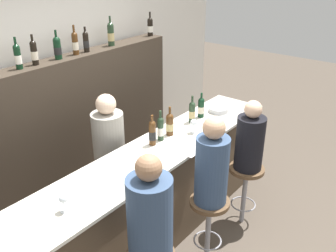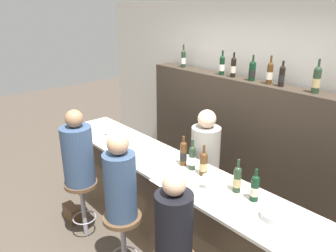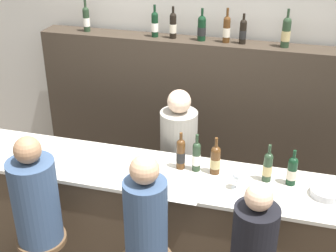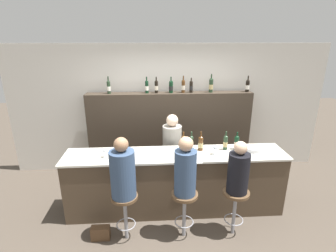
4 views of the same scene
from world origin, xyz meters
name	(u,v)px [view 2 (image 2 of 4)]	position (x,y,z in m)	size (l,w,h in m)	color
wall_back	(258,107)	(0.00, 1.84, 1.30)	(6.40, 0.05, 2.60)	beige
bar_counter	(167,205)	(0.00, 0.29, 0.50)	(3.44, 0.63, 1.00)	#473828
back_bar_cabinet	(244,144)	(0.00, 1.61, 0.84)	(3.23, 0.28, 1.68)	#382D23
wine_bottle_counter_0	(183,153)	(0.13, 0.40, 1.14)	(0.07, 0.07, 0.31)	#4C2D14
wine_bottle_counter_1	(192,158)	(0.25, 0.40, 1.13)	(0.07, 0.07, 0.32)	#233823
wine_bottle_counter_2	(203,163)	(0.40, 0.40, 1.13)	(0.08, 0.08, 0.31)	#4C2D14
wine_bottle_counter_3	(237,179)	(0.80, 0.40, 1.13)	(0.07, 0.07, 0.31)	#233823
wine_bottle_counter_4	(255,188)	(0.98, 0.40, 1.12)	(0.07, 0.07, 0.29)	black
wine_bottle_backbar_0	(183,58)	(-1.16, 1.61, 1.81)	(0.07, 0.07, 0.33)	#233823
wine_bottle_backbar_1	(222,65)	(-0.44, 1.61, 1.81)	(0.07, 0.07, 0.31)	black
wine_bottle_backbar_2	(233,67)	(-0.26, 1.61, 1.81)	(0.07, 0.07, 0.31)	black
wine_bottle_backbar_3	(252,71)	(0.02, 1.61, 1.81)	(0.08, 0.08, 0.31)	black
wine_bottle_backbar_4	(270,73)	(0.26, 1.61, 1.81)	(0.07, 0.07, 0.32)	#4C2D14
wine_bottle_backbar_5	(282,76)	(0.41, 1.61, 1.80)	(0.07, 0.07, 0.28)	black
wine_bottle_backbar_6	(317,80)	(0.80, 1.61, 1.82)	(0.08, 0.08, 0.35)	#233823
wine_glass_0	(107,128)	(-1.06, 0.23, 1.11)	(0.07, 0.07, 0.15)	silver
wine_glass_1	(206,178)	(0.59, 0.23, 1.11)	(0.08, 0.08, 0.15)	silver
metal_bowl	(276,215)	(1.23, 0.32, 1.03)	(0.23, 0.23, 0.05)	#B7B7BC
tasting_menu	(168,179)	(0.25, 0.09, 1.01)	(0.21, 0.30, 0.00)	white
bar_stool_left	(82,194)	(-0.75, -0.32, 0.54)	(0.37, 0.37, 0.70)	gray
guest_seated_left	(78,152)	(-0.75, -0.32, 1.06)	(0.33, 0.33, 0.84)	#334766
bar_stool_middle	(123,230)	(0.07, -0.32, 0.54)	(0.37, 0.37, 0.70)	gray
guest_seated_middle	(120,181)	(0.07, -0.32, 1.06)	(0.29, 0.29, 0.83)	#334766
guest_seated_right	(174,223)	(0.78, -0.32, 1.02)	(0.29, 0.29, 0.74)	black
bartender	(204,174)	(-0.01, 0.88, 0.67)	(0.33, 0.33, 1.46)	gray
handbag	(72,213)	(-1.11, -0.32, 0.10)	(0.26, 0.12, 0.20)	#513823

